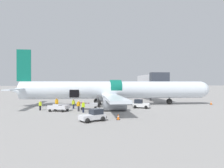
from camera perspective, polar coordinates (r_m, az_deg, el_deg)
The scene contains 15 objects.
ground_plane at distance 35.61m, azimuth -2.88°, elevation -6.63°, with size 500.00×500.00×0.00m, color gray.
jet_bridge_stub at distance 48.05m, azimuth 11.24°, elevation 0.77°, with size 3.89×13.78×6.49m.
airplane at distance 38.52m, azimuth 0.22°, elevation -1.89°, with size 38.61×30.75×10.42m.
baggage_tug_lead at distance 22.96m, azimuth -5.36°, elevation -9.02°, with size 3.26×2.67×1.37m.
baggage_tug_mid at distance 34.67m, azimuth 8.14°, elevation -5.75°, with size 3.22×2.72×1.48m.
baggage_cart_loading at distance 31.55m, azimuth -14.79°, elevation -6.70°, with size 3.91×2.65×0.96m.
baggage_cart_queued at distance 32.88m, azimuth -6.73°, elevation -6.25°, with size 3.90×1.94×1.11m.
ground_crew_loader_a at distance 33.42m, azimuth -19.83°, elevation -5.71°, with size 0.52×0.47×1.54m.
ground_crew_loader_b at distance 29.45m, azimuth -8.20°, elevation -6.40°, with size 0.53×0.53×1.66m.
ground_crew_driver at distance 30.78m, azimuth -9.53°, elevation -6.08°, with size 0.59×0.48×1.69m.
ground_crew_supervisor at distance 33.86m, azimuth -10.97°, elevation -5.56°, with size 0.52×0.50×1.61m.
ground_crew_helper at distance 34.48m, azimuth -15.54°, elevation -5.27°, with size 0.62×0.55×1.82m.
safety_cone_nose at distance 44.06m, azimuth 26.47°, elevation -4.86°, with size 0.54×0.54×0.74m.
safety_cone_engine_left at distance 23.73m, azimuth 1.80°, elevation -9.39°, with size 0.47×0.47×0.69m.
safety_cone_wingtip at distance 31.35m, azimuth 3.08°, elevation -6.94°, with size 0.59×0.59×0.75m.
Camera 1 is at (-2.40, -35.26, 4.35)m, focal length 32.00 mm.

